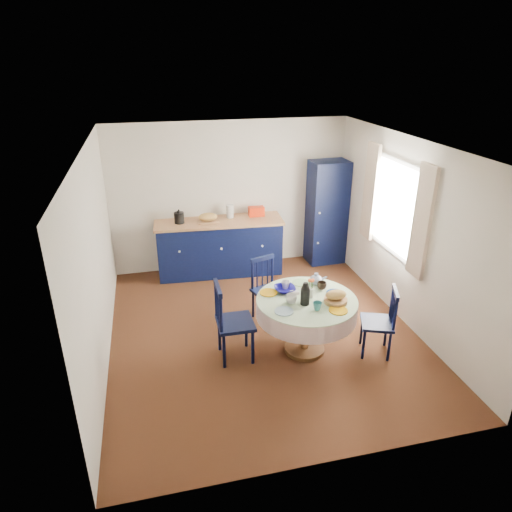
{
  "coord_description": "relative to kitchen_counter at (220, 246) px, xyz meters",
  "views": [
    {
      "loc": [
        -1.31,
        -5.09,
        3.46
      ],
      "look_at": [
        -0.04,
        0.2,
        1.04
      ],
      "focal_mm": 32.0,
      "sensor_mm": 36.0,
      "label": 1
    }
  ],
  "objects": [
    {
      "name": "pantry_cabinet",
      "position": [
        1.92,
        0.04,
        0.43
      ],
      "size": [
        0.66,
        0.48,
        1.82
      ],
      "rotation": [
        0.0,
        0.0,
        0.04
      ],
      "color": "black",
      "rests_on": "floor"
    },
    {
      "name": "chair_far",
      "position": [
        0.4,
        -1.63,
        -0.03
      ],
      "size": [
        0.5,
        0.49,
        0.9
      ],
      "rotation": [
        0.0,
        0.0,
        0.3
      ],
      "color": "black",
      "rests_on": "floor"
    },
    {
      "name": "wall_back",
      "position": [
        0.26,
        0.29,
        0.77
      ],
      "size": [
        4.0,
        0.02,
        2.5
      ],
      "primitive_type": "cube",
      "color": "beige",
      "rests_on": "floor"
    },
    {
      "name": "mug_c",
      "position": [
        0.93,
        -2.3,
        0.31
      ],
      "size": [
        0.12,
        0.12,
        0.09
      ],
      "primitive_type": "imported",
      "color": "black",
      "rests_on": "dining_table"
    },
    {
      "name": "wall_left",
      "position": [
        -1.74,
        -1.96,
        0.77
      ],
      "size": [
        0.02,
        4.5,
        2.5
      ],
      "primitive_type": "cube",
      "color": "beige",
      "rests_on": "floor"
    },
    {
      "name": "mug_a",
      "position": [
        0.45,
        -2.55,
        0.31
      ],
      "size": [
        0.14,
        0.14,
        0.11
      ],
      "primitive_type": "imported",
      "color": "silver",
      "rests_on": "dining_table"
    },
    {
      "name": "dining_table",
      "position": [
        0.67,
        -2.5,
        0.14
      ],
      "size": [
        1.23,
        1.23,
        1.02
      ],
      "color": "#533417",
      "rests_on": "floor"
    },
    {
      "name": "window",
      "position": [
        2.21,
        -1.66,
        1.04
      ],
      "size": [
        0.1,
        1.74,
        1.45
      ],
      "color": "white",
      "rests_on": "wall_right"
    },
    {
      "name": "wall_right",
      "position": [
        2.26,
        -1.96,
        0.77
      ],
      "size": [
        0.02,
        4.5,
        2.5
      ],
      "primitive_type": "cube",
      "color": "beige",
      "rests_on": "floor"
    },
    {
      "name": "kitchen_counter",
      "position": [
        0.0,
        0.0,
        0.0
      ],
      "size": [
        2.14,
        0.79,
        1.18
      ],
      "rotation": [
        0.0,
        0.0,
        -0.06
      ],
      "color": "black",
      "rests_on": "floor"
    },
    {
      "name": "chair_left",
      "position": [
        -0.25,
        -2.43,
        0.03
      ],
      "size": [
        0.43,
        0.46,
        1.02
      ],
      "rotation": [
        0.0,
        0.0,
        1.57
      ],
      "color": "black",
      "rests_on": "floor"
    },
    {
      "name": "ceiling",
      "position": [
        0.26,
        -1.96,
        2.02
      ],
      "size": [
        4.5,
        4.5,
        0.0
      ],
      "primitive_type": "plane",
      "rotation": [
        3.14,
        0.0,
        0.0
      ],
      "color": "white",
      "rests_on": "wall_back"
    },
    {
      "name": "chair_right",
      "position": [
        1.54,
        -2.76,
        -0.03
      ],
      "size": [
        0.5,
        0.51,
        0.89
      ],
      "rotation": [
        0.0,
        0.0,
        -1.94
      ],
      "color": "black",
      "rests_on": "floor"
    },
    {
      "name": "floor",
      "position": [
        0.26,
        -1.96,
        -0.48
      ],
      "size": [
        4.5,
        4.5,
        0.0
      ],
      "primitive_type": "plane",
      "color": "black",
      "rests_on": "ground"
    },
    {
      "name": "mug_d",
      "position": [
        0.49,
        -2.18,
        0.31
      ],
      "size": [
        0.11,
        0.11,
        0.1
      ],
      "primitive_type": "imported",
      "color": "silver",
      "rests_on": "dining_table"
    },
    {
      "name": "mug_b",
      "position": [
        0.7,
        -2.77,
        0.31
      ],
      "size": [
        0.11,
        0.11,
        0.1
      ],
      "primitive_type": "imported",
      "color": "#2A7072",
      "rests_on": "dining_table"
    },
    {
      "name": "cobalt_bowl",
      "position": [
        0.46,
        -2.25,
        0.29
      ],
      "size": [
        0.26,
        0.26,
        0.06
      ],
      "primitive_type": "imported",
      "color": "#0E0A69",
      "rests_on": "dining_table"
    }
  ]
}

